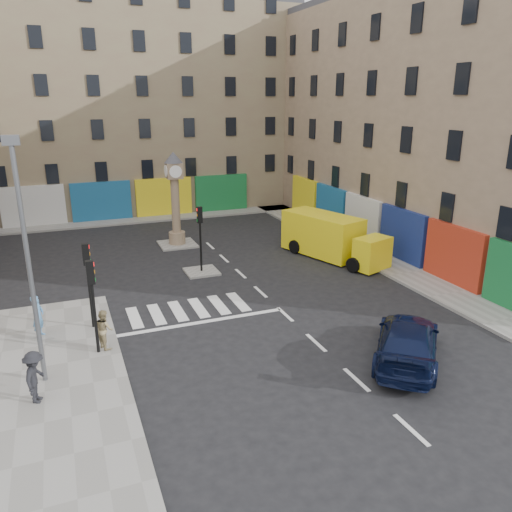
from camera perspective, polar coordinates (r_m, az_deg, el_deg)
ground at (r=22.30m, az=4.43°, el=-7.66°), size 120.00×120.00×0.00m
sidewalk_left at (r=18.72m, az=-25.42°, el=-14.51°), size 7.00×16.00×0.15m
sidewalk_right at (r=34.48m, az=10.20°, el=1.46°), size 2.60×30.00×0.15m
sidewalk_far at (r=41.64m, az=-14.22°, el=3.99°), size 32.00×2.40×0.15m
island_near at (r=28.58m, az=-6.24°, el=-1.78°), size 1.80×1.80×0.12m
island_far at (r=34.14m, az=-8.96°, el=1.34°), size 2.40×2.40×0.12m
building_right at (r=36.95m, az=19.51°, el=14.32°), size 10.00×30.00×16.00m
building_far at (r=46.33m, az=-16.06°, el=15.72°), size 32.00×10.00×17.00m
traffic_light_left_near at (r=19.52m, az=-18.20°, el=-3.95°), size 0.28×0.22×3.70m
traffic_light_left_far at (r=21.78m, az=-18.67°, el=-1.76°), size 0.28×0.22×3.70m
traffic_light_island at (r=27.85m, az=-6.41°, el=3.13°), size 0.28×0.22×3.70m
lamp_post at (r=17.54m, az=-24.71°, el=0.39°), size 0.50×0.25×8.30m
clock_pillar at (r=33.34m, az=-9.25°, el=7.10°), size 1.20×1.20×6.10m
navy_sedan at (r=19.81m, az=16.90°, el=-9.31°), size 5.20×5.56×1.58m
yellow_van at (r=31.11m, az=8.54°, el=2.12°), size 4.22×7.47×2.61m
pedestrian_blue at (r=22.23m, az=-23.63°, el=-6.31°), size 0.63×0.76×1.79m
pedestrian_tan at (r=20.44m, az=-16.96°, el=-7.99°), size 0.83×0.93×1.57m
pedestrian_dark at (r=17.77m, az=-23.93°, el=-12.52°), size 0.94×1.27×1.76m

